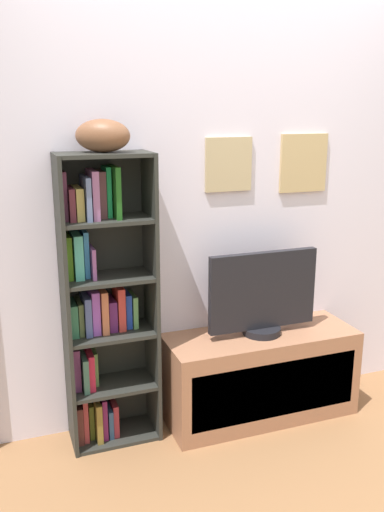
% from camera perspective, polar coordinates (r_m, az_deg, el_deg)
% --- Properties ---
extents(back_wall, '(4.80, 0.08, 2.48)m').
position_cam_1_polar(back_wall, '(3.17, 3.49, 5.29)').
color(back_wall, silver).
rests_on(back_wall, ground).
extents(bookshelf, '(0.48, 0.27, 1.57)m').
position_cam_1_polar(bookshelf, '(2.95, -9.49, -5.09)').
color(bookshelf, '#292A26').
rests_on(bookshelf, ground).
extents(football, '(0.32, 0.28, 0.16)m').
position_cam_1_polar(football, '(2.75, -9.29, 12.25)').
color(football, brown).
rests_on(football, bookshelf).
extents(tv_stand, '(1.12, 0.41, 0.52)m').
position_cam_1_polar(tv_stand, '(3.33, 7.11, -12.14)').
color(tv_stand, '#9B664A').
rests_on(tv_stand, ground).
extents(television, '(0.65, 0.22, 0.49)m').
position_cam_1_polar(television, '(3.14, 7.39, -4.03)').
color(television, black).
rests_on(television, tv_stand).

